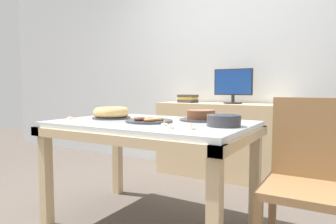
% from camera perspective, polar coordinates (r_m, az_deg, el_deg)
% --- Properties ---
extents(ground_plane, '(12.00, 12.00, 0.00)m').
position_cam_1_polar(ground_plane, '(2.34, -3.21, -20.56)').
color(ground_plane, '#564C44').
extents(wall_back, '(8.00, 0.10, 2.60)m').
position_cam_1_polar(wall_back, '(3.67, 11.85, 9.21)').
color(wall_back, silver).
rests_on(wall_back, ground).
extents(dining_table, '(1.42, 0.91, 0.76)m').
position_cam_1_polar(dining_table, '(2.15, -3.28, -4.41)').
color(dining_table, silver).
rests_on(dining_table, ground).
extents(chair, '(0.43, 0.43, 0.94)m').
position_cam_1_polar(chair, '(1.78, 24.95, -11.12)').
color(chair, olive).
rests_on(chair, ground).
extents(sideboard, '(1.45, 0.44, 0.83)m').
position_cam_1_polar(sideboard, '(3.42, 9.99, -5.31)').
color(sideboard, '#D1B284').
rests_on(sideboard, ground).
extents(computer_monitor, '(0.42, 0.20, 0.38)m').
position_cam_1_polar(computer_monitor, '(3.33, 12.28, 4.81)').
color(computer_monitor, '#262628').
rests_on(computer_monitor, sideboard).
extents(book_stack, '(0.21, 0.19, 0.09)m').
position_cam_1_polar(book_stack, '(3.54, 3.81, 2.56)').
color(book_stack, '#3F3838').
rests_on(book_stack, sideboard).
extents(cake_chocolate_round, '(0.31, 0.31, 0.08)m').
position_cam_1_polar(cake_chocolate_round, '(2.20, 6.28, -0.77)').
color(cake_chocolate_round, '#333338').
rests_on(cake_chocolate_round, dining_table).
extents(cake_golden_bundt, '(0.30, 0.30, 0.09)m').
position_cam_1_polar(cake_golden_bundt, '(2.38, -10.73, -0.18)').
color(cake_golden_bundt, '#333338').
rests_on(cake_golden_bundt, dining_table).
extents(pastry_platter, '(0.33, 0.33, 0.04)m').
position_cam_1_polar(pastry_platter, '(2.09, -3.61, -1.56)').
color(pastry_platter, '#333338').
rests_on(pastry_platter, dining_table).
extents(plate_stack, '(0.21, 0.21, 0.07)m').
position_cam_1_polar(plate_stack, '(1.88, 10.62, -1.62)').
color(plate_stack, '#333338').
rests_on(plate_stack, dining_table).
extents(tealight_left_edge, '(0.04, 0.04, 0.04)m').
position_cam_1_polar(tealight_left_edge, '(1.71, 4.51, -3.00)').
color(tealight_left_edge, silver).
rests_on(tealight_left_edge, dining_table).
extents(tealight_centre, '(0.04, 0.04, 0.04)m').
position_cam_1_polar(tealight_centre, '(1.87, -0.70, -2.35)').
color(tealight_centre, silver).
rests_on(tealight_centre, dining_table).
extents(tealight_right_edge, '(0.04, 0.04, 0.04)m').
position_cam_1_polar(tealight_right_edge, '(2.71, -11.09, -0.33)').
color(tealight_right_edge, silver).
rests_on(tealight_right_edge, dining_table).
extents(tealight_near_cakes, '(0.04, 0.04, 0.04)m').
position_cam_1_polar(tealight_near_cakes, '(2.40, -18.16, -1.09)').
color(tealight_near_cakes, silver).
rests_on(tealight_near_cakes, dining_table).
extents(tealight_near_front, '(0.04, 0.04, 0.04)m').
position_cam_1_polar(tealight_near_front, '(1.73, 0.53, -2.90)').
color(tealight_near_front, silver).
rests_on(tealight_near_front, dining_table).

